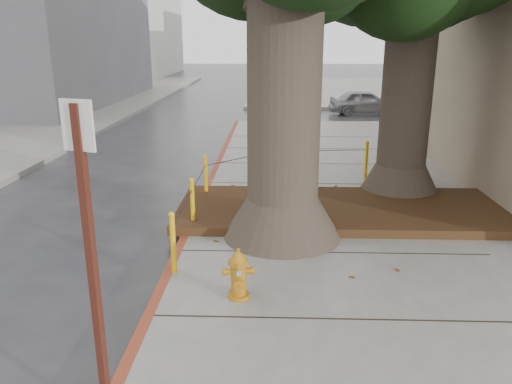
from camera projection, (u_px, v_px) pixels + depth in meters
ground at (309, 329)px, 6.17m from camera, size 140.00×140.00×0.00m
sidewalk_far at (367, 90)px, 34.60m from camera, size 16.00×20.00×0.15m
curb_red at (184, 243)px, 8.60m from camera, size 0.14×26.00×0.16m
planter_bed at (342, 209)px, 9.79m from camera, size 6.40×2.60×0.16m
bollard_ring at (253, 181)px, 10.18m from camera, size 3.79×5.39×0.95m
fire_hydrant at (238, 274)px, 6.52m from camera, size 0.37×0.34×0.70m
signpost at (91, 252)px, 4.07m from camera, size 0.28×0.11×2.86m
car_silver at (365, 102)px, 23.62m from camera, size 3.44×1.45×1.16m
car_red at (449, 104)px, 22.78m from camera, size 3.72×1.42×1.21m
car_dark at (41, 99)px, 25.18m from camera, size 1.92×3.87×1.08m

